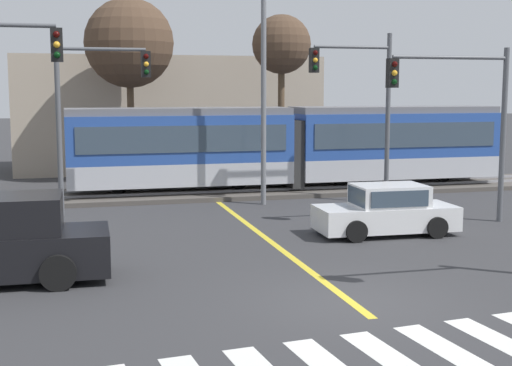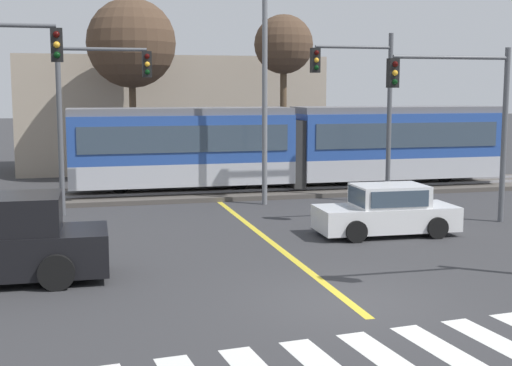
{
  "view_description": "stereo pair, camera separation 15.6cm",
  "coord_description": "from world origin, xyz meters",
  "px_view_note": "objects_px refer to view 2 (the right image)",
  "views": [
    {
      "loc": [
        -5.51,
        -13.23,
        4.37
      ],
      "look_at": [
        -0.21,
        7.01,
        1.6
      ],
      "focal_mm": 50.0,
      "sensor_mm": 36.0,
      "label": 1
    },
    {
      "loc": [
        -5.36,
        -13.27,
        4.37
      ],
      "look_at": [
        -0.21,
        7.01,
        1.6
      ],
      "focal_mm": 50.0,
      "sensor_mm": 36.0,
      "label": 2
    }
  ],
  "objects_px": {
    "light_rail_tram": "(292,144)",
    "sedan_crossing": "(386,212)",
    "traffic_light_far_right": "(365,94)",
    "bare_tree_east": "(284,46)",
    "traffic_light_mid_right": "(465,105)",
    "traffic_light_far_left": "(90,98)",
    "bare_tree_west": "(131,44)",
    "street_lamp_centre": "(271,65)"
  },
  "relations": [
    {
      "from": "bare_tree_west",
      "to": "bare_tree_east",
      "type": "relative_size",
      "value": 1.08
    },
    {
      "from": "sedan_crossing",
      "to": "traffic_light_mid_right",
      "type": "height_order",
      "value": "traffic_light_mid_right"
    },
    {
      "from": "traffic_light_far_right",
      "to": "light_rail_tram",
      "type": "bearing_deg",
      "value": 114.45
    },
    {
      "from": "traffic_light_mid_right",
      "to": "traffic_light_far_left",
      "type": "xyz_separation_m",
      "value": [
        -11.56,
        4.79,
        0.21
      ]
    },
    {
      "from": "bare_tree_west",
      "to": "bare_tree_east",
      "type": "height_order",
      "value": "bare_tree_west"
    },
    {
      "from": "light_rail_tram",
      "to": "sedan_crossing",
      "type": "bearing_deg",
      "value": -89.44
    },
    {
      "from": "sedan_crossing",
      "to": "bare_tree_west",
      "type": "bearing_deg",
      "value": 114.1
    },
    {
      "from": "street_lamp_centre",
      "to": "sedan_crossing",
      "type": "bearing_deg",
      "value": -73.83
    },
    {
      "from": "traffic_light_far_right",
      "to": "street_lamp_centre",
      "type": "distance_m",
      "value": 3.71
    },
    {
      "from": "light_rail_tram",
      "to": "bare_tree_east",
      "type": "distance_m",
      "value": 6.08
    },
    {
      "from": "sedan_crossing",
      "to": "traffic_light_far_right",
      "type": "xyz_separation_m",
      "value": [
        1.6,
        5.64,
        3.47
      ]
    },
    {
      "from": "bare_tree_west",
      "to": "sedan_crossing",
      "type": "bearing_deg",
      "value": -65.9
    },
    {
      "from": "street_lamp_centre",
      "to": "traffic_light_far_left",
      "type": "bearing_deg",
      "value": -174.78
    },
    {
      "from": "traffic_light_mid_right",
      "to": "traffic_light_far_left",
      "type": "relative_size",
      "value": 0.9
    },
    {
      "from": "traffic_light_far_right",
      "to": "bare_tree_east",
      "type": "bearing_deg",
      "value": 96.22
    },
    {
      "from": "light_rail_tram",
      "to": "traffic_light_mid_right",
      "type": "xyz_separation_m",
      "value": [
        3.18,
        -8.32,
        1.8
      ]
    },
    {
      "from": "light_rail_tram",
      "to": "street_lamp_centre",
      "type": "xyz_separation_m",
      "value": [
        -1.77,
        -2.93,
        3.21
      ]
    },
    {
      "from": "street_lamp_centre",
      "to": "traffic_light_mid_right",
      "type": "bearing_deg",
      "value": -47.43
    },
    {
      "from": "traffic_light_far_right",
      "to": "bare_tree_east",
      "type": "xyz_separation_m",
      "value": [
        -0.86,
        7.89,
        2.22
      ]
    },
    {
      "from": "sedan_crossing",
      "to": "bare_tree_east",
      "type": "xyz_separation_m",
      "value": [
        0.74,
        13.53,
        5.68
      ]
    },
    {
      "from": "street_lamp_centre",
      "to": "bare_tree_west",
      "type": "distance_m",
      "value": 9.09
    },
    {
      "from": "sedan_crossing",
      "to": "street_lamp_centre",
      "type": "relative_size",
      "value": 0.46
    },
    {
      "from": "bare_tree_west",
      "to": "traffic_light_mid_right",
      "type": "bearing_deg",
      "value": -54.38
    },
    {
      "from": "bare_tree_west",
      "to": "bare_tree_east",
      "type": "bearing_deg",
      "value": -5.65
    },
    {
      "from": "light_rail_tram",
      "to": "traffic_light_mid_right",
      "type": "height_order",
      "value": "traffic_light_mid_right"
    },
    {
      "from": "light_rail_tram",
      "to": "traffic_light_far_left",
      "type": "height_order",
      "value": "traffic_light_far_left"
    },
    {
      "from": "light_rail_tram",
      "to": "bare_tree_east",
      "type": "bearing_deg",
      "value": 78.77
    },
    {
      "from": "traffic_light_mid_right",
      "to": "bare_tree_west",
      "type": "bearing_deg",
      "value": 125.62
    },
    {
      "from": "sedan_crossing",
      "to": "traffic_light_far_right",
      "type": "bearing_deg",
      "value": 74.17
    },
    {
      "from": "traffic_light_mid_right",
      "to": "bare_tree_east",
      "type": "relative_size",
      "value": 0.72
    },
    {
      "from": "traffic_light_far_left",
      "to": "traffic_light_mid_right",
      "type": "bearing_deg",
      "value": -22.5
    },
    {
      "from": "traffic_light_far_left",
      "to": "bare_tree_west",
      "type": "xyz_separation_m",
      "value": [
        2.1,
        8.41,
        2.37
      ]
    },
    {
      "from": "bare_tree_east",
      "to": "traffic_light_far_left",
      "type": "bearing_deg",
      "value": -140.06
    },
    {
      "from": "traffic_light_far_left",
      "to": "bare_tree_west",
      "type": "height_order",
      "value": "bare_tree_west"
    },
    {
      "from": "bare_tree_east",
      "to": "traffic_light_mid_right",
      "type": "bearing_deg",
      "value": -79.34
    },
    {
      "from": "traffic_light_far_right",
      "to": "bare_tree_west",
      "type": "bearing_deg",
      "value": 132.82
    },
    {
      "from": "traffic_light_mid_right",
      "to": "street_lamp_centre",
      "type": "distance_m",
      "value": 7.46
    },
    {
      "from": "sedan_crossing",
      "to": "bare_tree_east",
      "type": "relative_size",
      "value": 0.54
    },
    {
      "from": "sedan_crossing",
      "to": "bare_tree_west",
      "type": "distance_m",
      "value": 16.61
    },
    {
      "from": "light_rail_tram",
      "to": "bare_tree_west",
      "type": "distance_m",
      "value": 9.08
    },
    {
      "from": "traffic_light_far_right",
      "to": "bare_tree_east",
      "type": "relative_size",
      "value": 0.82
    },
    {
      "from": "traffic_light_far_right",
      "to": "street_lamp_centre",
      "type": "xyz_separation_m",
      "value": [
        -3.46,
        0.79,
        1.09
      ]
    }
  ]
}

